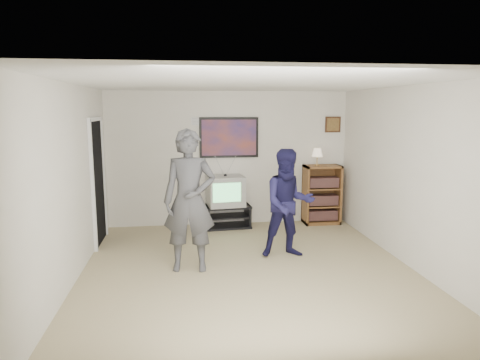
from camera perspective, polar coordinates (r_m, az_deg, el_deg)
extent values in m
cube|color=#97845F|center=(5.93, 1.22, -12.13)|extent=(4.50, 5.00, 0.01)
cube|color=white|center=(5.52, 1.31, 12.78)|extent=(4.50, 5.00, 0.01)
cube|color=silver|center=(8.04, -1.48, 2.85)|extent=(4.50, 0.01, 2.50)
cube|color=silver|center=(5.70, -21.71, -0.62)|extent=(0.01, 5.00, 2.50)
cube|color=silver|center=(6.33, 21.82, 0.34)|extent=(0.01, 5.00, 2.50)
cube|color=black|center=(7.92, -1.69, -3.53)|extent=(0.87, 0.53, 0.04)
cube|color=black|center=(8.01, -1.68, -6.15)|extent=(0.87, 0.53, 0.04)
cube|color=black|center=(7.93, -4.47, -4.93)|extent=(0.08, 0.45, 0.42)
cube|color=black|center=(8.01, 1.08, -4.76)|extent=(0.08, 0.45, 0.42)
imported|color=#3F4043|center=(5.78, -6.75, -2.76)|extent=(0.75, 0.53, 1.93)
imported|color=#18163E|center=(6.33, 6.48, -3.13)|extent=(0.79, 0.61, 1.61)
cube|color=white|center=(5.99, -6.63, -0.36)|extent=(0.06, 0.12, 0.03)
cube|color=white|center=(6.47, 6.09, -0.17)|extent=(0.06, 0.12, 0.03)
cube|color=black|center=(7.98, -1.48, 5.68)|extent=(1.10, 0.03, 0.75)
cube|color=white|center=(7.93, -5.48, 7.79)|extent=(0.28, 0.02, 0.14)
cube|color=#331C10|center=(8.42, 12.28, 7.24)|extent=(0.30, 0.03, 0.30)
cube|color=black|center=(7.27, -18.47, -0.35)|extent=(0.03, 0.85, 2.00)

